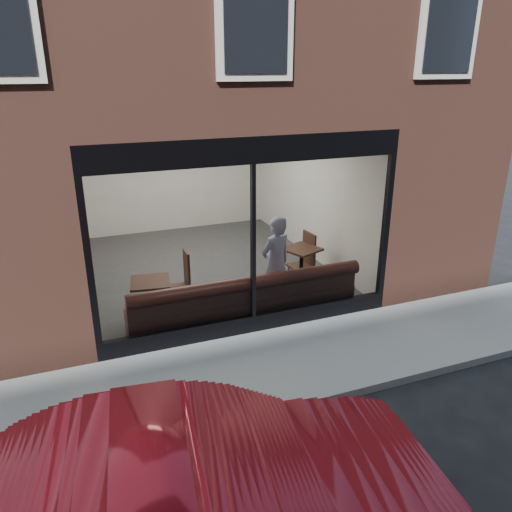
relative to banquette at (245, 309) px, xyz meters
name	(u,v)px	position (x,y,z in m)	size (l,w,h in m)	color
ground	(309,404)	(0.00, -2.45, -0.23)	(120.00, 120.00, 0.00)	black
sidewalk_near	(278,364)	(0.00, -1.45, -0.22)	(40.00, 2.00, 0.01)	gray
kerb_near	(311,402)	(0.00, -2.50, -0.17)	(40.00, 0.10, 0.12)	gray
host_building_pier_left	(13,182)	(-3.75, 5.55, 1.38)	(2.50, 12.00, 3.20)	brown
host_building_pier_right	(302,161)	(3.75, 5.55, 1.38)	(2.50, 12.00, 3.20)	brown
host_building_backfill	(151,153)	(0.00, 8.55, 1.38)	(5.00, 6.00, 3.20)	brown
cafe_floor	(205,268)	(0.00, 2.55, -0.21)	(6.00, 6.00, 0.00)	#2D2D30
cafe_ceiling	(199,118)	(0.00, 2.55, 2.97)	(6.00, 6.00, 0.00)	white
cafe_wall_back	(172,171)	(0.00, 5.54, 1.37)	(5.00, 5.00, 0.00)	silver
cafe_wall_left	(76,209)	(-2.49, 2.55, 1.37)	(6.00, 6.00, 0.00)	silver
cafe_wall_right	(310,187)	(2.49, 2.55, 1.37)	(6.00, 6.00, 0.00)	silver
storefront_kick	(253,323)	(0.00, -0.40, -0.08)	(5.00, 0.10, 0.30)	black
storefront_header	(253,150)	(0.00, -0.40, 2.77)	(5.00, 0.10, 0.40)	black
storefront_mullion	(253,244)	(0.00, -0.40, 1.32)	(0.06, 0.10, 2.50)	black
storefront_glass	(254,244)	(0.00, -0.43, 1.33)	(4.80, 4.80, 0.00)	white
banquette	(245,309)	(0.00, 0.00, 0.00)	(4.00, 0.55, 0.45)	#3D1C16
person	(276,264)	(0.66, 0.23, 0.65)	(0.64, 0.42, 1.75)	#A5B0E1
cafe_table_left	(150,282)	(-1.49, 0.56, 0.52)	(0.65, 0.65, 0.04)	#311B13
cafe_table_right	(302,249)	(1.60, 1.08, 0.52)	(0.63, 0.63, 0.04)	#311B13
cafe_chair_left	(178,288)	(-0.89, 1.25, 0.01)	(0.40, 0.40, 0.04)	#311B13
cafe_chair_right	(301,266)	(1.74, 1.39, 0.01)	(0.46, 0.46, 0.04)	#311B13
wall_poster	(78,208)	(-2.45, 2.35, 1.43)	(0.02, 0.63, 0.84)	white
parked_car	(201,505)	(-1.90, -4.16, 0.51)	(1.56, 4.46, 1.47)	maroon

